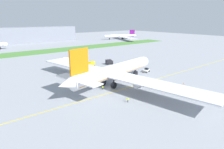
% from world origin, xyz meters
% --- Properties ---
extents(ground_plane, '(600.00, 600.00, 0.00)m').
position_xyz_m(ground_plane, '(0.00, 0.00, 0.00)').
color(ground_plane, '#9399A0').
rests_on(ground_plane, ground).
extents(apron_taxi_line, '(280.00, 0.36, 0.01)m').
position_xyz_m(apron_taxi_line, '(0.00, -3.98, 0.00)').
color(apron_taxi_line, yellow).
rests_on(apron_taxi_line, ground).
extents(grass_median_strip, '(320.00, 24.00, 0.10)m').
position_xyz_m(grass_median_strip, '(0.00, 107.56, 0.05)').
color(grass_median_strip, '#4C8438').
rests_on(grass_median_strip, ground).
extents(airliner_foreground, '(52.70, 84.31, 17.60)m').
position_xyz_m(airliner_foreground, '(3.73, 2.26, 5.98)').
color(airliner_foreground, white).
rests_on(airliner_foreground, ground).
extents(pushback_tug, '(5.81, 3.29, 2.13)m').
position_xyz_m(pushback_tug, '(30.62, 7.58, 0.98)').
color(pushback_tug, white).
rests_on(pushback_tug, ground).
extents(ground_crew_wingwalker_port, '(0.59, 0.40, 1.76)m').
position_xyz_m(ground_crew_wingwalker_port, '(13.35, 6.51, 1.07)').
color(ground_crew_wingwalker_port, black).
rests_on(ground_crew_wingwalker_port, ground).
extents(ground_crew_marshaller_front, '(0.61, 0.35, 1.76)m').
position_xyz_m(ground_crew_marshaller_front, '(-3.09, -14.56, 1.07)').
color(ground_crew_marshaller_front, black).
rests_on(ground_crew_marshaller_front, ground).
extents(ground_crew_wingwalker_starboard, '(0.59, 0.28, 1.68)m').
position_xyz_m(ground_crew_wingwalker_starboard, '(-2.83, 0.37, 1.02)').
color(ground_crew_wingwalker_starboard, black).
rests_on(ground_crew_wingwalker_starboard, ground).
extents(traffic_cone_near_nose, '(0.36, 0.36, 0.58)m').
position_xyz_m(traffic_cone_near_nose, '(28.65, -15.80, 0.28)').
color(traffic_cone_near_nose, '#F2590C').
rests_on(traffic_cone_near_nose, ground).
extents(traffic_cone_port_wing, '(0.36, 0.36, 0.58)m').
position_xyz_m(traffic_cone_port_wing, '(22.85, -16.27, 0.28)').
color(traffic_cone_port_wing, '#F2590C').
rests_on(traffic_cone_port_wing, ground).
extents(traffic_cone_starboard_wing, '(0.36, 0.36, 0.58)m').
position_xyz_m(traffic_cone_starboard_wing, '(27.43, -17.06, 0.28)').
color(traffic_cone_starboard_wing, '#F2590C').
rests_on(traffic_cone_starboard_wing, ground).
extents(service_truck_baggage_loader, '(5.85, 4.09, 2.83)m').
position_xyz_m(service_truck_baggage_loader, '(14.13, 36.09, 1.53)').
color(service_truck_baggage_loader, yellow).
rests_on(service_truck_baggage_loader, ground).
extents(service_truck_fuel_bowser, '(4.84, 3.14, 3.03)m').
position_xyz_m(service_truck_fuel_bowser, '(25.90, 33.76, 1.60)').
color(service_truck_fuel_bowser, black).
rests_on(service_truck_fuel_bowser, ground).
extents(service_truck_catering_van, '(5.06, 3.77, 2.67)m').
position_xyz_m(service_truck_catering_van, '(7.90, 58.23, 1.46)').
color(service_truck_catering_van, white).
rests_on(service_truck_catering_van, ground).
extents(parked_airliner_far_right, '(47.15, 78.92, 12.56)m').
position_xyz_m(parked_airliner_far_right, '(133.26, 146.71, 4.26)').
color(parked_airliner_far_right, white).
rests_on(parked_airliner_far_right, ground).
extents(terminal_building, '(105.92, 20.00, 18.00)m').
position_xyz_m(terminal_building, '(23.79, 184.44, 9.00)').
color(terminal_building, gray).
rests_on(terminal_building, ground).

